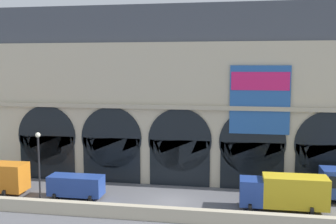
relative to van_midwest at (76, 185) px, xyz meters
name	(u,v)px	position (x,y,z in m)	size (l,w,h in m)	color
ground_plane	(172,201)	(9.22, 0.63, -1.25)	(200.00, 200.00, 0.00)	slate
quay_parapet_wall	(163,214)	(9.22, -4.10, -0.67)	(90.00, 0.70, 1.14)	beige
station_building	(183,97)	(9.27, 8.16, 7.98)	(46.13, 5.45, 19.02)	beige
van_midwest	(76,185)	(0.00, 0.00, 0.00)	(5.20, 2.48, 2.20)	#28479E
box_truck_mideast	(284,192)	(19.28, -0.01, 0.45)	(7.50, 2.91, 3.12)	#28479E
street_lamp_quayside	(39,160)	(-1.99, -3.30, 3.17)	(0.44, 0.44, 6.90)	black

